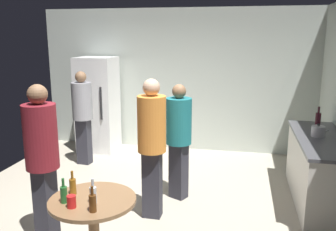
% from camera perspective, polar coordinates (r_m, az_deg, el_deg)
% --- Properties ---
extents(ground_plane, '(5.20, 5.20, 0.10)m').
position_cam_1_polar(ground_plane, '(4.92, -4.28, -14.69)').
color(ground_plane, '#B2A893').
extents(wall_back, '(5.32, 0.06, 2.70)m').
position_cam_1_polar(wall_back, '(6.99, 1.48, 5.57)').
color(wall_back, beige).
rests_on(wall_back, ground_plane).
extents(refrigerator, '(0.70, 0.68, 1.80)m').
position_cam_1_polar(refrigerator, '(7.07, -11.03, 1.73)').
color(refrigerator, white).
rests_on(refrigerator, ground_plane).
extents(kitchen_counter, '(0.64, 1.85, 0.90)m').
position_cam_1_polar(kitchen_counter, '(5.25, 22.72, -7.92)').
color(kitchen_counter, beige).
rests_on(kitchen_counter, ground_plane).
extents(kettle, '(0.24, 0.17, 0.18)m').
position_cam_1_polar(kettle, '(5.12, 22.62, -2.30)').
color(kettle, '#B2B2B7').
rests_on(kettle, kitchen_counter).
extents(wine_bottle_on_counter, '(0.08, 0.08, 0.31)m').
position_cam_1_polar(wine_bottle_on_counter, '(5.57, 22.57, -0.65)').
color(wine_bottle_on_counter, '#3F141E').
rests_on(wine_bottle_on_counter, kitchen_counter).
extents(foreground_table, '(0.80, 0.80, 0.73)m').
position_cam_1_polar(foreground_table, '(3.51, -11.74, -14.30)').
color(foreground_table, olive).
rests_on(foreground_table, ground_plane).
extents(beer_bottle_amber, '(0.06, 0.06, 0.23)m').
position_cam_1_polar(beer_bottle_amber, '(3.56, -14.79, -10.68)').
color(beer_bottle_amber, '#8C5919').
rests_on(beer_bottle_amber, foreground_table).
extents(beer_bottle_brown, '(0.06, 0.06, 0.23)m').
position_cam_1_polar(beer_bottle_brown, '(3.20, -11.80, -13.29)').
color(beer_bottle_brown, '#593314').
rests_on(beer_bottle_brown, foreground_table).
extents(beer_bottle_green, '(0.06, 0.06, 0.23)m').
position_cam_1_polar(beer_bottle_green, '(3.42, -16.11, -11.80)').
color(beer_bottle_green, '#26662D').
rests_on(beer_bottle_green, foreground_table).
extents(beer_bottle_clear, '(0.06, 0.06, 0.23)m').
position_cam_1_polar(beer_bottle_clear, '(3.35, -11.72, -12.08)').
color(beer_bottle_clear, silver).
rests_on(beer_bottle_clear, foreground_table).
extents(plastic_cup_red, '(0.08, 0.08, 0.11)m').
position_cam_1_polar(plastic_cup_red, '(3.32, -14.99, -12.99)').
color(plastic_cup_red, red).
rests_on(plastic_cup_red, foreground_table).
extents(person_in_maroon_shirt, '(0.36, 0.36, 1.73)m').
position_cam_1_polar(person_in_maroon_shirt, '(3.96, -19.26, -5.61)').
color(person_in_maroon_shirt, '#2D2D38').
rests_on(person_in_maroon_shirt, ground_plane).
extents(person_in_gray_shirt, '(0.37, 0.37, 1.61)m').
position_cam_1_polar(person_in_gray_shirt, '(6.32, -13.34, 0.73)').
color(person_in_gray_shirt, '#2D2D38').
rests_on(person_in_gray_shirt, ground_plane).
extents(person_in_orange_shirt, '(0.35, 0.35, 1.71)m').
position_cam_1_polar(person_in_orange_shirt, '(4.30, -2.57, -3.61)').
color(person_in_orange_shirt, '#2D2D38').
rests_on(person_in_orange_shirt, ground_plane).
extents(person_in_teal_shirt, '(0.46, 0.46, 1.58)m').
position_cam_1_polar(person_in_teal_shirt, '(4.83, 1.72, -2.81)').
color(person_in_teal_shirt, '#2D2D38').
rests_on(person_in_teal_shirt, ground_plane).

